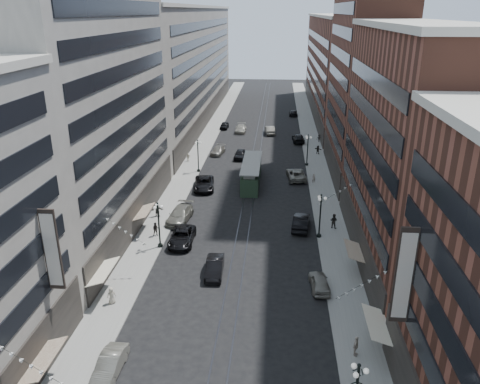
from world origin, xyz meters
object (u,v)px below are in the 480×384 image
(lamppost_se_far, at_px, (320,214))
(car_extra_1, at_px, (293,113))
(car_12, at_px, (298,138))
(pedestrian_extra_0, at_px, (318,150))
(car_5, at_px, (215,267))
(pedestrian_9, at_px, (319,138))
(lamppost_se_mid, at_px, (308,149))
(car_9, at_px, (224,125))
(pedestrian_5, at_px, (157,210))
(car_extra_2, at_px, (241,129))
(streetcar, at_px, (251,174))
(pedestrian_2, at_px, (156,229))
(car_extra_0, at_px, (180,215))
(pedestrian_4, at_px, (356,346))
(car_7, at_px, (204,184))
(car_8, at_px, (218,150))
(car_13, at_px, (240,154))
(car_10, at_px, (301,222))
(pedestrian_8, at_px, (314,178))
(car_14, at_px, (270,130))
(pedestrian_1, at_px, (112,295))
(car_11, at_px, (296,174))
(lamppost_sw_mid, at_px, (198,155))
(lamppost_sw_far, at_px, (159,223))
(car_4, at_px, (319,282))
(pedestrian_7, at_px, (334,221))
(pedestrian_6, at_px, (188,157))
(car_2, at_px, (182,237))

(lamppost_se_far, xyz_separation_m, car_extra_1, (-1.35, 69.99, -2.38))
(car_12, distance_m, pedestrian_extra_0, 9.37)
(lamppost_se_far, xyz_separation_m, car_5, (-11.40, -9.22, -2.29))
(pedestrian_9, bearing_deg, lamppost_se_mid, -107.92)
(car_5, height_order, car_9, car_5)
(pedestrian_5, distance_m, car_extra_2, 47.42)
(streetcar, xyz_separation_m, pedestrian_2, (-10.34, -19.65, -0.60))
(car_extra_0, bearing_deg, pedestrian_5, 169.13)
(streetcar, relative_size, car_extra_1, 2.59)
(pedestrian_4, relative_size, car_7, 0.28)
(car_7, relative_size, car_extra_1, 1.28)
(car_8, relative_size, car_13, 1.04)
(car_5, distance_m, car_10, 14.96)
(pedestrian_2, distance_m, pedestrian_8, 28.48)
(lamppost_se_far, height_order, car_14, lamppost_se_far)
(pedestrian_1, bearing_deg, car_14, -119.32)
(streetcar, height_order, car_13, streetcar)
(pedestrian_4, height_order, car_11, pedestrian_4)
(lamppost_sw_mid, height_order, streetcar, lamppost_sw_mid)
(car_8, bearing_deg, car_7, -81.39)
(pedestrian_1, height_order, car_10, pedestrian_1)
(lamppost_sw_far, bearing_deg, pedestrian_5, 106.02)
(pedestrian_2, bearing_deg, car_14, 57.61)
(lamppost_se_mid, bearing_deg, pedestrian_9, 78.25)
(lamppost_sw_far, xyz_separation_m, car_4, (17.60, -7.13, -2.35))
(lamppost_sw_mid, bearing_deg, pedestrian_2, -92.68)
(pedestrian_7, relative_size, pedestrian_9, 1.23)
(lamppost_sw_mid, xyz_separation_m, car_10, (16.35, -20.55, -2.21))
(pedestrian_1, distance_m, pedestrian_7, 28.54)
(car_10, height_order, pedestrian_6, car_10)
(car_8, distance_m, pedestrian_8, 22.69)
(pedestrian_4, height_order, car_extra_1, pedestrian_4)
(streetcar, relative_size, pedestrian_5, 7.37)
(car_extra_1, bearing_deg, car_12, 92.94)
(lamppost_se_far, distance_m, car_2, 16.49)
(pedestrian_1, height_order, car_8, pedestrian_1)
(lamppost_se_far, distance_m, car_14, 50.83)
(car_14, bearing_deg, car_10, 88.71)
(car_14, xyz_separation_m, car_extra_1, (5.65, 19.70, -0.17))
(lamppost_sw_mid, bearing_deg, pedestrian_1, -92.66)
(lamppost_se_far, bearing_deg, streetcar, 116.67)
(lamppost_se_far, xyz_separation_m, car_extra_2, (-13.52, 51.25, -2.27))
(pedestrian_1, distance_m, car_8, 49.32)
(pedestrian_8, distance_m, pedestrian_9, 25.16)
(lamppost_se_mid, relative_size, pedestrian_9, 3.58)
(car_extra_0, relative_size, car_extra_1, 1.24)
(car_11, distance_m, pedestrian_extra_0, 14.95)
(car_12, xyz_separation_m, pedestrian_extra_0, (3.38, -8.74, 0.15))
(pedestrian_2, distance_m, car_13, 33.49)
(pedestrian_5, distance_m, pedestrian_8, 25.80)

